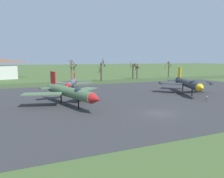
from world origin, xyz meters
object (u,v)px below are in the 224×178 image
object	(u,v)px
jet_fighter_front_left	(188,83)
jet_fighter_rear_left	(71,83)
jet_fighter_front_right	(70,92)
info_placard_front_left	(206,98)

from	to	relation	value
jet_fighter_front_left	jet_fighter_rear_left	bearing A→B (deg)	146.05
jet_fighter_front_left	jet_fighter_front_right	bearing A→B (deg)	-174.82
jet_fighter_front_right	jet_fighter_front_left	bearing A→B (deg)	5.18
jet_fighter_front_left	jet_fighter_front_right	size ratio (longest dim) A/B	0.96
info_placard_front_left	jet_fighter_front_right	xyz separation A→B (m)	(-23.67, 6.09, 1.68)
jet_fighter_front_left	jet_fighter_front_right	xyz separation A→B (m)	(-26.99, -2.45, -0.03)
jet_fighter_front_right	jet_fighter_rear_left	distance (m)	18.32
info_placard_front_left	jet_fighter_front_right	size ratio (longest dim) A/B	0.07
info_placard_front_left	jet_fighter_front_right	world-z (taller)	jet_fighter_front_right
jet_fighter_front_left	info_placard_front_left	distance (m)	9.32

